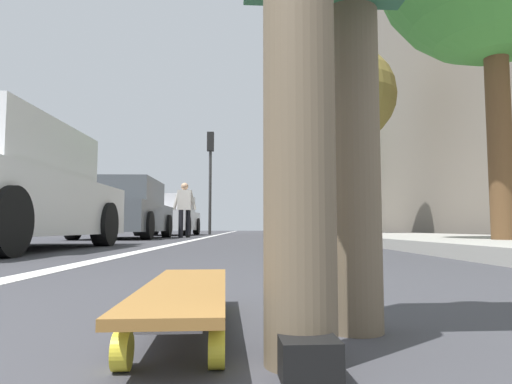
{
  "coord_description": "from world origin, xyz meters",
  "views": [
    {
      "loc": [
        -0.33,
        0.01,
        0.26
      ],
      "look_at": [
        12.18,
        -0.2,
        1.27
      ],
      "focal_mm": 31.51,
      "sensor_mm": 36.0,
      "label": 1
    }
  ],
  "objects_px": {
    "skateboard": "(185,294)",
    "parked_car_far": "(170,216)",
    "street_tree_mid": "(347,96)",
    "pedestrian_distant": "(185,206)",
    "parked_car_mid": "(125,210)",
    "traffic_light": "(210,164)",
    "street_tree_far": "(315,148)"
  },
  "relations": [
    {
      "from": "parked_car_mid",
      "to": "street_tree_far",
      "type": "relative_size",
      "value": 0.83
    },
    {
      "from": "skateboard",
      "to": "street_tree_mid",
      "type": "distance_m",
      "value": 12.81
    },
    {
      "from": "skateboard",
      "to": "traffic_light",
      "type": "distance_m",
      "value": 17.76
    },
    {
      "from": "parked_car_mid",
      "to": "traffic_light",
      "type": "relative_size",
      "value": 0.98
    },
    {
      "from": "street_tree_mid",
      "to": "pedestrian_distant",
      "type": "bearing_deg",
      "value": 93.79
    },
    {
      "from": "street_tree_mid",
      "to": "traffic_light",
      "type": "bearing_deg",
      "value": 38.28
    },
    {
      "from": "traffic_light",
      "to": "street_tree_mid",
      "type": "height_order",
      "value": "street_tree_mid"
    },
    {
      "from": "skateboard",
      "to": "parked_car_far",
      "type": "bearing_deg",
      "value": 10.07
    },
    {
      "from": "parked_car_mid",
      "to": "street_tree_mid",
      "type": "xyz_separation_m",
      "value": [
        1.45,
        -6.04,
        3.43
      ]
    },
    {
      "from": "parked_car_mid",
      "to": "street_tree_mid",
      "type": "relative_size",
      "value": 0.75
    },
    {
      "from": "street_tree_mid",
      "to": "pedestrian_distant",
      "type": "relative_size",
      "value": 3.64
    },
    {
      "from": "traffic_light",
      "to": "street_tree_mid",
      "type": "relative_size",
      "value": 0.77
    },
    {
      "from": "parked_car_mid",
      "to": "parked_car_far",
      "type": "height_order",
      "value": "parked_car_far"
    },
    {
      "from": "parked_car_mid",
      "to": "parked_car_far",
      "type": "relative_size",
      "value": 1.0
    },
    {
      "from": "parked_car_mid",
      "to": "parked_car_far",
      "type": "distance_m",
      "value": 5.59
    },
    {
      "from": "traffic_light",
      "to": "pedestrian_distant",
      "type": "height_order",
      "value": "traffic_light"
    },
    {
      "from": "traffic_light",
      "to": "street_tree_far",
      "type": "relative_size",
      "value": 0.84
    },
    {
      "from": "parked_car_mid",
      "to": "traffic_light",
      "type": "distance_m",
      "value": 7.66
    },
    {
      "from": "traffic_light",
      "to": "pedestrian_distant",
      "type": "bearing_deg",
      "value": 178.14
    },
    {
      "from": "street_tree_mid",
      "to": "street_tree_far",
      "type": "relative_size",
      "value": 1.1
    },
    {
      "from": "parked_car_far",
      "to": "skateboard",
      "type": "bearing_deg",
      "value": -169.93
    },
    {
      "from": "parked_car_far",
      "to": "street_tree_mid",
      "type": "distance_m",
      "value": 7.97
    },
    {
      "from": "skateboard",
      "to": "street_tree_mid",
      "type": "bearing_deg",
      "value": -14.62
    },
    {
      "from": "traffic_light",
      "to": "street_tree_mid",
      "type": "distance_m",
      "value": 7.37
    },
    {
      "from": "parked_car_far",
      "to": "pedestrian_distant",
      "type": "bearing_deg",
      "value": -165.0
    },
    {
      "from": "parked_car_mid",
      "to": "pedestrian_distant",
      "type": "height_order",
      "value": "pedestrian_distant"
    },
    {
      "from": "parked_car_mid",
      "to": "traffic_light",
      "type": "bearing_deg",
      "value": -12.12
    },
    {
      "from": "street_tree_far",
      "to": "pedestrian_distant",
      "type": "relative_size",
      "value": 3.3
    },
    {
      "from": "parked_car_mid",
      "to": "street_tree_mid",
      "type": "bearing_deg",
      "value": -76.49
    },
    {
      "from": "parked_car_mid",
      "to": "street_tree_mid",
      "type": "height_order",
      "value": "street_tree_mid"
    },
    {
      "from": "skateboard",
      "to": "parked_car_far",
      "type": "height_order",
      "value": "parked_car_far"
    },
    {
      "from": "skateboard",
      "to": "traffic_light",
      "type": "relative_size",
      "value": 0.2
    }
  ]
}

